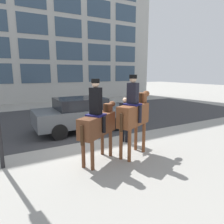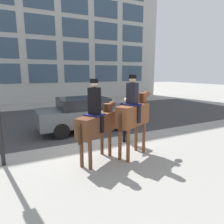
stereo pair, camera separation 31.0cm
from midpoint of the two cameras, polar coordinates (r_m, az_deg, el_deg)
The scene contains 6 objects.
ground_plane at distance 7.76m, azimuth -3.43°, elevation -9.22°, with size 80.00×80.00×0.00m, color #9E9B93.
road_surface at distance 12.10m, azimuth -12.30°, elevation -1.96°, with size 25.53×8.50×0.01m.
mounted_horse_lead at distance 6.01m, azimuth -2.92°, elevation -2.82°, with size 1.71×1.27×2.53m.
mounted_horse_companion at distance 6.42m, azimuth 7.56°, elevation -0.34°, with size 1.70×1.03×2.64m.
pedestrian_bystander at distance 7.72m, azimuth 5.24°, elevation -1.25°, with size 0.71×0.78×1.77m.
street_car_near_lane at distance 9.57m, azimuth -6.81°, elevation -0.30°, with size 4.40×2.04×1.55m.
Camera 2 is at (-2.69, -6.77, 2.70)m, focal length 32.00 mm.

